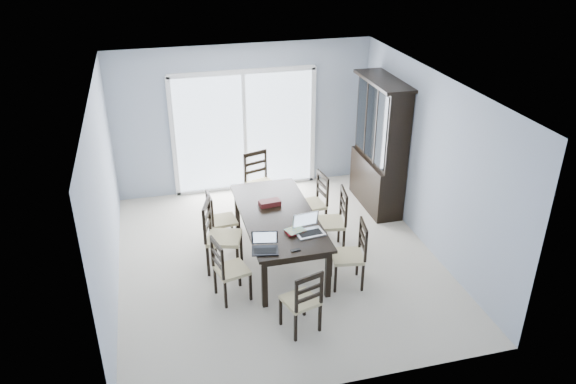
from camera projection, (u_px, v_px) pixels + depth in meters
name	position (u px, v px, depth m)	size (l,w,h in m)	color
floor	(278.00, 259.00, 8.16)	(5.00, 5.00, 0.00)	beige
ceiling	(277.00, 85.00, 6.99)	(5.00, 5.00, 0.00)	white
back_wall	(244.00, 119.00, 9.74)	(4.50, 0.02, 2.60)	#94A0B1
wall_left	(105.00, 198.00, 7.07)	(0.02, 5.00, 2.60)	#94A0B1
wall_right	(429.00, 162.00, 8.08)	(0.02, 5.00, 2.60)	#94A0B1
balcony	(237.00, 167.00, 11.21)	(4.50, 2.00, 0.10)	gray
railing	(228.00, 122.00, 11.80)	(4.50, 0.06, 1.10)	#99999E
dining_table	(278.00, 219.00, 7.86)	(1.00, 2.20, 0.75)	black
china_hutch	(380.00, 147.00, 9.21)	(0.50, 1.38, 2.20)	black
sliding_door	(245.00, 131.00, 9.81)	(2.52, 0.05, 2.18)	silver
chair_left_near	(225.00, 264.00, 7.10)	(0.48, 0.47, 1.03)	black
chair_left_mid	(216.00, 229.00, 7.69)	(0.58, 0.57, 1.21)	black
chair_left_far	(217.00, 214.00, 8.28)	(0.42, 0.41, 1.01)	black
chair_right_near	(355.00, 248.00, 7.39)	(0.47, 0.46, 1.07)	black
chair_right_mid	(336.00, 214.00, 8.14)	(0.49, 0.48, 1.13)	black
chair_right_far	(316.00, 196.00, 8.71)	(0.46, 0.45, 1.08)	black
chair_end_near	(304.00, 296.00, 6.52)	(0.47, 0.48, 1.01)	black
chair_end_far	(259.00, 175.00, 9.30)	(0.55, 0.56, 1.16)	black
laptop_dark	(265.00, 248.00, 6.95)	(0.37, 0.29, 0.23)	black
laptop_silver	(310.00, 230.00, 7.33)	(0.39, 0.30, 0.25)	silver
book_stack	(295.00, 231.00, 7.37)	(0.29, 0.25, 0.04)	maroon
cell_phone	(296.00, 250.00, 6.99)	(0.12, 0.05, 0.01)	black
game_box	(270.00, 203.00, 8.04)	(0.30, 0.15, 0.08)	#460E19
hot_tub	(188.00, 148.00, 10.83)	(1.92, 1.78, 0.86)	brown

